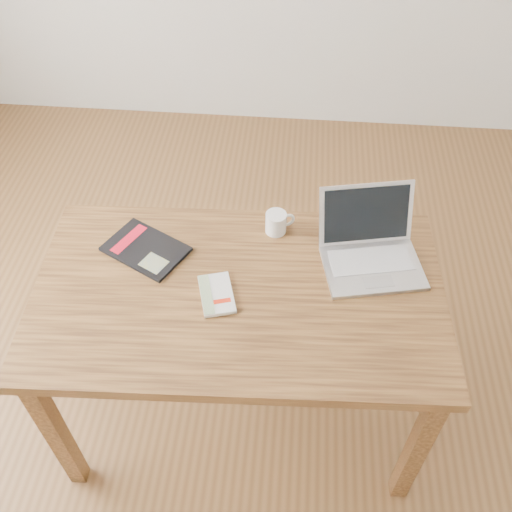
# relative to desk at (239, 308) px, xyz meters

# --- Properties ---
(room) EXTENTS (4.04, 4.04, 2.70)m
(room) POSITION_rel_desk_xyz_m (-0.18, 0.07, 0.69)
(room) COLOR brown
(room) RESTS_ON ground
(desk) EXTENTS (1.33, 0.80, 0.75)m
(desk) POSITION_rel_desk_xyz_m (0.00, 0.00, 0.00)
(desk) COLOR brown
(desk) RESTS_ON ground
(white_guidebook) EXTENTS (0.14, 0.18, 0.01)m
(white_guidebook) POSITION_rel_desk_xyz_m (-0.07, -0.03, 0.10)
(white_guidebook) COLOR silver
(white_guidebook) RESTS_ON desk
(black_guidebook) EXTENTS (0.31, 0.28, 0.01)m
(black_guidebook) POSITION_rel_desk_xyz_m (-0.33, 0.14, 0.10)
(black_guidebook) COLOR black
(black_guidebook) RESTS_ON desk
(laptop) EXTENTS (0.37, 0.35, 0.21)m
(laptop) POSITION_rel_desk_xyz_m (0.41, 0.18, 0.13)
(laptop) COLOR silver
(laptop) RESTS_ON desk
(coffee_mug) EXTENTS (0.10, 0.07, 0.08)m
(coffee_mug) POSITION_rel_desk_xyz_m (0.10, 0.28, 0.13)
(coffee_mug) COLOR white
(coffee_mug) RESTS_ON desk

